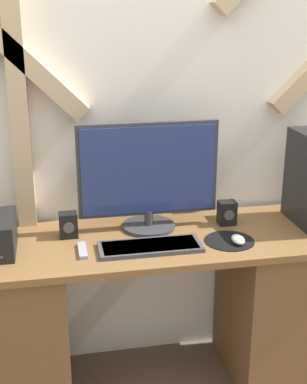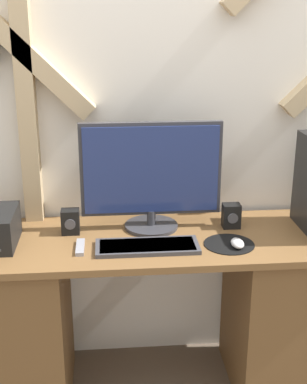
{
  "view_description": "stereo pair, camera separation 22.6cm",
  "coord_description": "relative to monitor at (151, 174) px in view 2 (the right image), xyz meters",
  "views": [
    {
      "loc": [
        -0.4,
        -1.81,
        1.74
      ],
      "look_at": [
        0.01,
        0.29,
        1.0
      ],
      "focal_mm": 50.0,
      "sensor_mm": 36.0,
      "label": 1
    },
    {
      "loc": [
        -0.18,
        -1.85,
        1.74
      ],
      "look_at": [
        0.01,
        0.29,
        1.0
      ],
      "focal_mm": 50.0,
      "sensor_mm": 36.0,
      "label": 2
    }
  ],
  "objects": [
    {
      "name": "wall_back",
      "position": [
        -0.01,
        0.22,
        0.32
      ],
      "size": [
        6.4,
        0.16,
        2.7
      ],
      "color": "white",
      "rests_on": "ground_plane"
    },
    {
      "name": "mousepad",
      "position": [
        0.31,
        -0.22,
        -0.25
      ],
      "size": [
        0.22,
        0.22,
        0.0
      ],
      "color": "black",
      "rests_on": "desk"
    },
    {
      "name": "desk",
      "position": [
        -0.01,
        -0.12,
        -0.63
      ],
      "size": [
        1.79,
        0.57,
        0.78
      ],
      "color": "brown",
      "rests_on": "ground_plane"
    },
    {
      "name": "mouse",
      "position": [
        0.34,
        -0.25,
        -0.23
      ],
      "size": [
        0.05,
        0.09,
        0.03
      ],
      "color": "silver",
      "rests_on": "mousepad"
    },
    {
      "name": "speaker_right",
      "position": [
        0.36,
        -0.03,
        -0.2
      ],
      "size": [
        0.08,
        0.07,
        0.11
      ],
      "color": "black",
      "rests_on": "desk"
    },
    {
      "name": "monitor",
      "position": [
        0.0,
        0.0,
        0.0
      ],
      "size": [
        0.63,
        0.24,
        0.49
      ],
      "color": "#333338",
      "rests_on": "desk"
    },
    {
      "name": "remote_control",
      "position": [
        -0.31,
        -0.21,
        -0.25
      ],
      "size": [
        0.03,
        0.15,
        0.02
      ],
      "color": "gray",
      "rests_on": "desk"
    },
    {
      "name": "keyboard",
      "position": [
        -0.04,
        -0.23,
        -0.24
      ],
      "size": [
        0.43,
        0.16,
        0.02
      ],
      "color": "#3D3D42",
      "rests_on": "desk"
    },
    {
      "name": "speaker_left",
      "position": [
        -0.36,
        -0.04,
        -0.2
      ],
      "size": [
        0.08,
        0.07,
        0.11
      ],
      "color": "black",
      "rests_on": "desk"
    }
  ]
}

